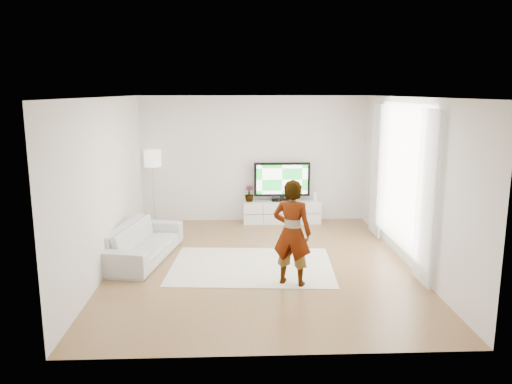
{
  "coord_description": "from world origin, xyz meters",
  "views": [
    {
      "loc": [
        -0.41,
        -8.07,
        2.89
      ],
      "look_at": [
        -0.06,
        0.4,
        1.17
      ],
      "focal_mm": 35.0,
      "sensor_mm": 36.0,
      "label": 1
    }
  ],
  "objects_px": {
    "sofa": "(143,242)",
    "floor_lamp": "(153,162)",
    "media_console": "(282,212)",
    "television": "(282,180)",
    "rug": "(252,266)",
    "player": "(292,233)"
  },
  "relations": [
    {
      "from": "television",
      "to": "floor_lamp",
      "type": "height_order",
      "value": "floor_lamp"
    },
    {
      "from": "rug",
      "to": "sofa",
      "type": "relative_size",
      "value": 1.27
    },
    {
      "from": "media_console",
      "to": "floor_lamp",
      "type": "distance_m",
      "value": 3.05
    },
    {
      "from": "media_console",
      "to": "television",
      "type": "height_order",
      "value": "television"
    },
    {
      "from": "media_console",
      "to": "floor_lamp",
      "type": "relative_size",
      "value": 1.04
    },
    {
      "from": "rug",
      "to": "sofa",
      "type": "bearing_deg",
      "value": 165.97
    },
    {
      "from": "rug",
      "to": "television",
      "type": "bearing_deg",
      "value": 75.09
    },
    {
      "from": "media_console",
      "to": "player",
      "type": "height_order",
      "value": "player"
    },
    {
      "from": "rug",
      "to": "floor_lamp",
      "type": "xyz_separation_m",
      "value": [
        -2.05,
        2.81,
        1.39
      ]
    },
    {
      "from": "rug",
      "to": "player",
      "type": "xyz_separation_m",
      "value": [
        0.58,
        -0.81,
        0.81
      ]
    },
    {
      "from": "rug",
      "to": "player",
      "type": "distance_m",
      "value": 1.29
    },
    {
      "from": "sofa",
      "to": "floor_lamp",
      "type": "distance_m",
      "value": 2.58
    },
    {
      "from": "media_console",
      "to": "floor_lamp",
      "type": "bearing_deg",
      "value": -178.68
    },
    {
      "from": "media_console",
      "to": "player",
      "type": "distance_m",
      "value": 3.74
    },
    {
      "from": "rug",
      "to": "floor_lamp",
      "type": "distance_m",
      "value": 3.74
    },
    {
      "from": "sofa",
      "to": "floor_lamp",
      "type": "height_order",
      "value": "floor_lamp"
    },
    {
      "from": "sofa",
      "to": "television",
      "type": "bearing_deg",
      "value": -36.99
    },
    {
      "from": "media_console",
      "to": "player",
      "type": "xyz_separation_m",
      "value": [
        -0.19,
        -3.69,
        0.58
      ]
    },
    {
      "from": "television",
      "to": "rug",
      "type": "height_order",
      "value": "television"
    },
    {
      "from": "floor_lamp",
      "to": "rug",
      "type": "bearing_deg",
      "value": -53.92
    },
    {
      "from": "television",
      "to": "rug",
      "type": "distance_m",
      "value": 3.15
    },
    {
      "from": "media_console",
      "to": "television",
      "type": "bearing_deg",
      "value": 90.0
    }
  ]
}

